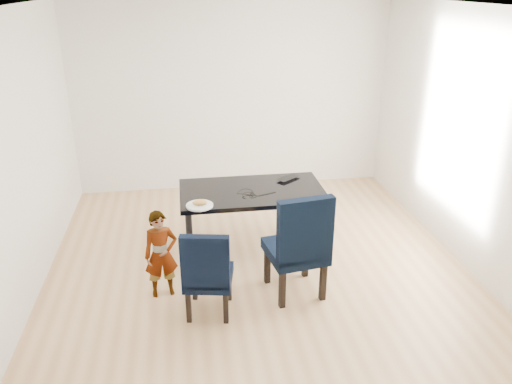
{
  "coord_description": "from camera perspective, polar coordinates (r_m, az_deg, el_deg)",
  "views": [
    {
      "loc": [
        -0.72,
        -4.57,
        2.91
      ],
      "look_at": [
        0.0,
        0.2,
        0.85
      ],
      "focal_mm": 35.0,
      "sensor_mm": 36.0,
      "label": 1
    }
  ],
  "objects": [
    {
      "name": "floor",
      "position": [
        5.47,
        0.32,
        -9.09
      ],
      "size": [
        4.5,
        5.0,
        0.01
      ],
      "primitive_type": "cube",
      "color": "tan",
      "rests_on": "ground"
    },
    {
      "name": "ceiling",
      "position": [
        4.63,
        0.4,
        20.59
      ],
      "size": [
        4.5,
        5.0,
        0.01
      ],
      "primitive_type": "cube",
      "color": "white",
      "rests_on": "wall_back"
    },
    {
      "name": "wall_back",
      "position": [
        7.28,
        -2.76,
        10.72
      ],
      "size": [
        4.5,
        0.01,
        2.7
      ],
      "primitive_type": "cube",
      "color": "white",
      "rests_on": "ground"
    },
    {
      "name": "wall_front",
      "position": [
        2.69,
        8.88,
        -12.67
      ],
      "size": [
        4.5,
        0.01,
        2.7
      ],
      "primitive_type": "cube",
      "color": "white",
      "rests_on": "ground"
    },
    {
      "name": "wall_left",
      "position": [
        5.07,
        -25.77,
        2.83
      ],
      "size": [
        0.01,
        5.0,
        2.7
      ],
      "primitive_type": "cube",
      "color": "white",
      "rests_on": "ground"
    },
    {
      "name": "wall_right",
      "position": [
        5.67,
        23.58,
        5.21
      ],
      "size": [
        0.01,
        5.0,
        2.7
      ],
      "primitive_type": "cube",
      "color": "silver",
      "rests_on": "ground"
    },
    {
      "name": "dining_table",
      "position": [
        5.71,
        -0.45,
        -3.22
      ],
      "size": [
        1.6,
        0.9,
        0.75
      ],
      "primitive_type": "cube",
      "color": "black",
      "rests_on": "floor"
    },
    {
      "name": "chair_left",
      "position": [
        4.67,
        -5.45,
        -8.85
      ],
      "size": [
        0.5,
        0.52,
        0.89
      ],
      "primitive_type": "cube",
      "rotation": [
        0.0,
        0.0,
        -0.19
      ],
      "color": "black",
      "rests_on": "floor"
    },
    {
      "name": "chair_right",
      "position": [
        4.89,
        4.53,
        -5.74
      ],
      "size": [
        0.61,
        0.63,
        1.11
      ],
      "primitive_type": "cube",
      "rotation": [
        0.0,
        0.0,
        0.15
      ],
      "color": "black",
      "rests_on": "floor"
    },
    {
      "name": "child",
      "position": [
        4.97,
        -10.8,
        -7.01
      ],
      "size": [
        0.36,
        0.27,
        0.9
      ],
      "primitive_type": "imported",
      "rotation": [
        0.0,
        0.0,
        0.16
      ],
      "color": "#CE4C11",
      "rests_on": "floor"
    },
    {
      "name": "plate",
      "position": [
        5.19,
        -6.47,
        -1.54
      ],
      "size": [
        0.33,
        0.33,
        0.02
      ],
      "primitive_type": "cylinder",
      "rotation": [
        0.0,
        0.0,
        0.18
      ],
      "color": "silver",
      "rests_on": "dining_table"
    },
    {
      "name": "sandwich",
      "position": [
        5.17,
        -6.47,
        -1.17
      ],
      "size": [
        0.17,
        0.12,
        0.06
      ],
      "primitive_type": "ellipsoid",
      "rotation": [
        0.0,
        0.0,
        0.38
      ],
      "color": "#C28B45",
      "rests_on": "plate"
    },
    {
      "name": "laptop",
      "position": [
        5.89,
        3.4,
        1.69
      ],
      "size": [
        0.36,
        0.34,
        0.02
      ],
      "primitive_type": "imported",
      "rotation": [
        0.0,
        0.0,
        3.79
      ],
      "color": "black",
      "rests_on": "dining_table"
    },
    {
      "name": "cable_tangle",
      "position": [
        5.39,
        -0.8,
        -0.47
      ],
      "size": [
        0.18,
        0.18,
        0.01
      ],
      "primitive_type": "torus",
      "rotation": [
        0.0,
        0.0,
        -0.26
      ],
      "color": "black",
      "rests_on": "dining_table"
    }
  ]
}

